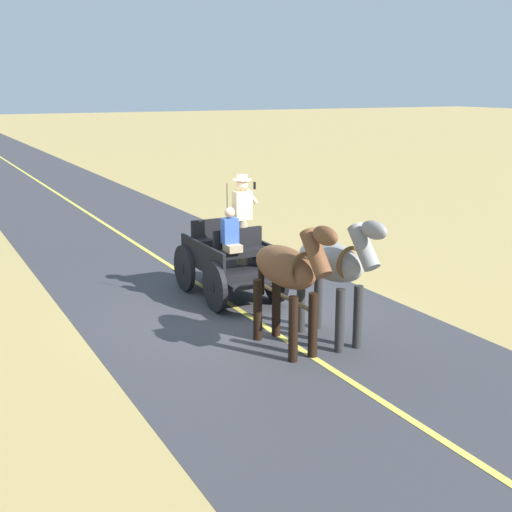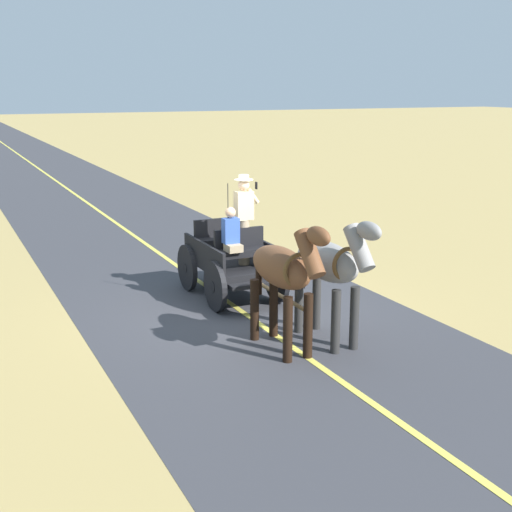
% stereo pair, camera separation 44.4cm
% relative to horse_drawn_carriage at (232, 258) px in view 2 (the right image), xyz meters
% --- Properties ---
extents(ground_plane, '(200.00, 200.00, 0.00)m').
position_rel_horse_drawn_carriage_xyz_m(ground_plane, '(0.22, 0.87, -0.82)').
color(ground_plane, tan).
extents(road_surface, '(6.00, 160.00, 0.01)m').
position_rel_horse_drawn_carriage_xyz_m(road_surface, '(0.22, 0.87, -0.81)').
color(road_surface, '#38383D').
rests_on(road_surface, ground).
extents(road_centre_stripe, '(0.12, 160.00, 0.00)m').
position_rel_horse_drawn_carriage_xyz_m(road_centre_stripe, '(0.22, 0.87, -0.81)').
color(road_centre_stripe, '#DBCC4C').
rests_on(road_centre_stripe, road_surface).
extents(horse_drawn_carriage, '(1.42, 4.50, 2.50)m').
position_rel_horse_drawn_carriage_xyz_m(horse_drawn_carriage, '(0.00, 0.00, 0.00)').
color(horse_drawn_carriage, black).
rests_on(horse_drawn_carriage, ground).
extents(horse_near_side, '(0.65, 2.13, 2.21)m').
position_rel_horse_drawn_carriage_xyz_m(horse_near_side, '(-0.43, 3.03, 0.51)').
color(horse_near_side, gray).
rests_on(horse_near_side, ground).
extents(horse_off_side, '(0.63, 2.13, 2.21)m').
position_rel_horse_drawn_carriage_xyz_m(horse_off_side, '(0.42, 3.03, 0.51)').
color(horse_off_side, brown).
rests_on(horse_off_side, ground).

